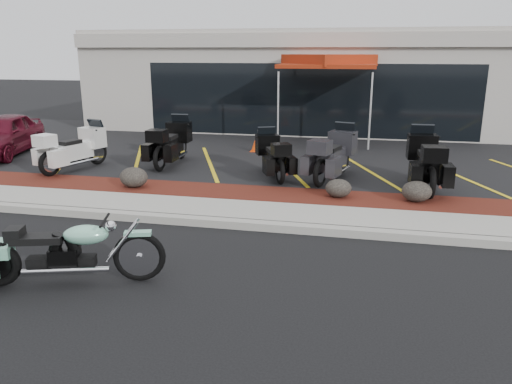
% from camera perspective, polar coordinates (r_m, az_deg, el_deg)
% --- Properties ---
extents(ground, '(90.00, 90.00, 0.00)m').
position_cam_1_polar(ground, '(8.61, -2.32, -6.17)').
color(ground, black).
rests_on(ground, ground).
extents(curb, '(24.00, 0.25, 0.15)m').
position_cam_1_polar(curb, '(9.40, -0.97, -3.74)').
color(curb, gray).
rests_on(curb, ground).
extents(sidewalk, '(24.00, 1.20, 0.15)m').
position_cam_1_polar(sidewalk, '(10.04, -0.07, -2.43)').
color(sidewalk, gray).
rests_on(sidewalk, ground).
extents(mulch_bed, '(24.00, 1.20, 0.16)m').
position_cam_1_polar(mulch_bed, '(11.17, 1.23, -0.52)').
color(mulch_bed, '#3E0E0E').
rests_on(mulch_bed, ground).
extents(upper_lot, '(26.00, 9.60, 0.15)m').
position_cam_1_polar(upper_lot, '(16.36, 4.82, 4.67)').
color(upper_lot, black).
rests_on(upper_lot, ground).
extents(dealership_building, '(18.00, 8.16, 4.00)m').
position_cam_1_polar(dealership_building, '(22.32, 7.07, 12.58)').
color(dealership_building, '#A9A299').
rests_on(dealership_building, ground).
extents(boulder_left, '(0.66, 0.55, 0.47)m').
position_cam_1_polar(boulder_left, '(11.93, -13.80, 1.65)').
color(boulder_left, black).
rests_on(boulder_left, mulch_bed).
extents(boulder_mid, '(0.56, 0.47, 0.40)m').
position_cam_1_polar(boulder_mid, '(10.94, 9.40, 0.43)').
color(boulder_mid, black).
rests_on(boulder_mid, mulch_bed).
extents(boulder_right, '(0.62, 0.52, 0.44)m').
position_cam_1_polar(boulder_right, '(11.00, 17.91, 0.06)').
color(boulder_right, black).
rests_on(boulder_right, mulch_bed).
extents(hero_cruiser, '(2.89, 1.48, 0.99)m').
position_cam_1_polar(hero_cruiser, '(7.34, -13.23, -6.42)').
color(hero_cruiser, '#7CC1A3').
rests_on(hero_cruiser, ground).
extents(touring_white, '(1.46, 2.33, 1.27)m').
position_cam_1_polar(touring_white, '(14.62, -17.77, 5.47)').
color(touring_white, white).
rests_on(touring_white, upper_lot).
extents(touring_black_front, '(0.87, 2.28, 1.32)m').
position_cam_1_polar(touring_black_front, '(14.84, -8.58, 6.30)').
color(touring_black_front, black).
rests_on(touring_black_front, upper_lot).
extents(touring_black_mid, '(1.53, 2.16, 1.18)m').
position_cam_1_polar(touring_black_mid, '(13.21, 1.17, 4.98)').
color(touring_black_mid, black).
rests_on(touring_black_mid, upper_lot).
extents(touring_grey, '(1.48, 2.44, 1.33)m').
position_cam_1_polar(touring_grey, '(13.14, 10.02, 5.03)').
color(touring_grey, '#2A292E').
rests_on(touring_grey, upper_lot).
extents(touring_black_rear, '(1.00, 2.40, 1.38)m').
position_cam_1_polar(touring_black_rear, '(12.88, 18.28, 4.36)').
color(touring_black_rear, black).
rests_on(touring_black_rear, upper_lot).
extents(parked_car, '(2.29, 3.91, 1.25)m').
position_cam_1_polar(parked_car, '(17.08, -27.08, 5.86)').
color(parked_car, '#4B0A18').
rests_on(parked_car, upper_lot).
extents(traffic_cone, '(0.42, 0.42, 0.48)m').
position_cam_1_polar(traffic_cone, '(15.86, 0.02, 5.54)').
color(traffic_cone, '#F44108').
rests_on(traffic_cone, upper_lot).
extents(popup_canopy, '(3.89, 3.89, 2.96)m').
position_cam_1_polar(popup_canopy, '(17.83, 8.28, 14.43)').
color(popup_canopy, silver).
rests_on(popup_canopy, upper_lot).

